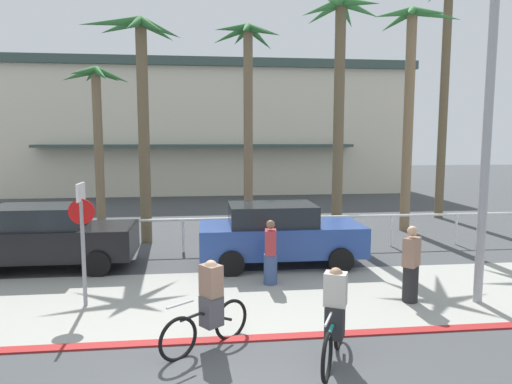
{
  "coord_description": "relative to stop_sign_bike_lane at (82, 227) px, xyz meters",
  "views": [
    {
      "loc": [
        -0.45,
        -5.35,
        3.47
      ],
      "look_at": [
        0.84,
        6.0,
        2.11
      ],
      "focal_mm": 32.24,
      "sensor_mm": 36.0,
      "label": 1
    }
  ],
  "objects": [
    {
      "name": "pedestrian_0",
      "position": [
        6.76,
        -0.54,
        -0.92
      ],
      "size": [
        0.47,
        0.47,
        1.64
      ],
      "color": "#232326",
      "rests_on": "ground"
    },
    {
      "name": "palm_tree_5",
      "position": [
        7.05,
        5.89,
        4.13
      ],
      "size": [
        2.72,
        3.22,
        8.09
      ],
      "color": "brown",
      "rests_on": "ground"
    },
    {
      "name": "streetlight_curb",
      "position": [
        8.18,
        -0.94,
        2.6
      ],
      "size": [
        0.24,
        2.54,
        7.5
      ],
      "color": "#9EA0A5",
      "rests_on": "ground"
    },
    {
      "name": "pedestrian_1",
      "position": [
        4.0,
        0.95,
        -0.97
      ],
      "size": [
        0.36,
        0.43,
        1.55
      ],
      "color": "#384C7A",
      "rests_on": "ground"
    },
    {
      "name": "rail_fence",
      "position": [
        2.91,
        4.36,
        -0.84
      ],
      "size": [
        24.23,
        0.08,
        1.04
      ],
      "color": "white",
      "rests_on": "ground"
    },
    {
      "name": "car_black_1",
      "position": [
        -1.67,
        2.97,
        -0.81
      ],
      "size": [
        4.4,
        2.02,
        1.69
      ],
      "color": "black",
      "rests_on": "ground"
    },
    {
      "name": "palm_tree_7",
      "position": [
        12.63,
        9.26,
        5.81
      ],
      "size": [
        3.2,
        3.67,
        10.1
      ],
      "color": "brown",
      "rests_on": "ground"
    },
    {
      "name": "cyclist_black_0",
      "position": [
        2.52,
        -2.14,
        -0.98
      ],
      "size": [
        1.47,
        1.16,
        1.5
      ],
      "color": "black",
      "rests_on": "ground"
    },
    {
      "name": "ground_plane",
      "position": [
        2.91,
        5.86,
        -1.68
      ],
      "size": [
        80.0,
        80.0,
        0.0
      ],
      "primitive_type": "plane",
      "color": "#424447"
    },
    {
      "name": "palm_tree_6",
      "position": [
        9.98,
        6.77,
        4.12
      ],
      "size": [
        3.32,
        2.76,
        8.11
      ],
      "color": "#846B4C",
      "rests_on": "ground"
    },
    {
      "name": "car_blue_2",
      "position": [
        4.47,
        2.61,
        -0.81
      ],
      "size": [
        4.4,
        2.02,
        1.69
      ],
      "color": "#284793",
      "rests_on": "ground"
    },
    {
      "name": "sidewalk_strip",
      "position": [
        2.91,
        0.06,
        -1.67
      ],
      "size": [
        44.0,
        4.0,
        0.02
      ],
      "primitive_type": "cube",
      "color": "#9E9E93",
      "rests_on": "ground"
    },
    {
      "name": "curb_paint",
      "position": [
        2.91,
        -1.94,
        -1.66
      ],
      "size": [
        44.0,
        0.24,
        0.03
      ],
      "primitive_type": "cube",
      "color": "maroon",
      "rests_on": "ground"
    },
    {
      "name": "palm_tree_4",
      "position": [
        4.21,
        8.66,
        4.07
      ],
      "size": [
        2.71,
        3.28,
        7.82
      ],
      "color": "#756047",
      "rests_on": "ground"
    },
    {
      "name": "stop_sign_bike_lane",
      "position": [
        0.0,
        0.0,
        0.0
      ],
      "size": [
        0.52,
        0.56,
        2.56
      ],
      "color": "gray",
      "rests_on": "ground"
    },
    {
      "name": "cyclist_teal_1",
      "position": [
        4.45,
        -2.81,
        -0.98
      ],
      "size": [
        0.83,
        1.67,
        1.5
      ],
      "color": "black",
      "rests_on": "ground"
    },
    {
      "name": "palm_tree_2",
      "position": [
        -1.72,
        9.63,
        2.86
      ],
      "size": [
        2.68,
        2.59,
        6.28
      ],
      "color": "#756047",
      "rests_on": "ground"
    },
    {
      "name": "building_backdrop",
      "position": [
        2.13,
        22.66,
        2.38
      ],
      "size": [
        26.57,
        11.0,
        8.08
      ],
      "color": "beige",
      "rests_on": "ground"
    },
    {
      "name": "palm_tree_3",
      "position": [
        0.49,
        5.89,
        3.71
      ],
      "size": [
        3.12,
        2.83,
        7.29
      ],
      "color": "brown",
      "rests_on": "ground"
    }
  ]
}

